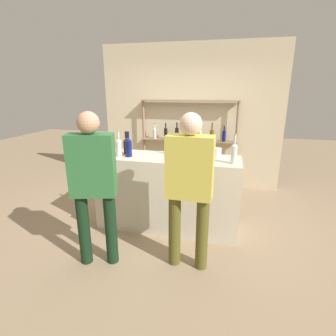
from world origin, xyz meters
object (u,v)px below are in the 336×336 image
Objects in this scene: cork_jar at (217,153)px; customer_right at (189,182)px; counter_bottle_0 at (119,146)px; counter_bottle_1 at (129,147)px; counter_bottle_3 at (186,147)px; counter_bottle_5 at (234,153)px; wine_glass at (212,152)px; customer_left at (93,180)px; counter_bottle_4 at (176,147)px; counter_bottle_2 at (126,145)px.

cork_jar is 1.01m from customer_right.
counter_bottle_1 is (0.14, -0.00, 0.00)m from counter_bottle_0.
counter_bottle_5 is (0.62, -0.16, -0.00)m from counter_bottle_3.
wine_glass is 0.81m from customer_right.
counter_bottle_0 is at bearing -9.17° from customer_left.
counter_bottle_3 is at bearing 165.80° from counter_bottle_5.
counter_bottle_4 is 0.54m from wine_glass.
counter_bottle_3 is (0.87, -0.01, 0.02)m from counter_bottle_2.
wine_glass is 0.09× the size of customer_right.
cork_jar is (1.27, 0.12, -0.06)m from counter_bottle_2.
counter_bottle_1 is at bearing -177.62° from wine_glass.
counter_bottle_0 is 0.80m from counter_bottle_4.
counter_bottle_5 reaches higher than wine_glass.
counter_bottle_1 is 1.11× the size of counter_bottle_4.
counter_bottle_3 reaches higher than counter_bottle_5.
counter_bottle_1 reaches higher than wine_glass.
counter_bottle_4 is at bearing 20.82° from customer_right.
counter_bottle_2 is 2.58× the size of cork_jar.
wine_glass is (-0.27, 0.08, -0.03)m from counter_bottle_5.
customer_right reaches higher than counter_bottle_2.
counter_bottle_4 is 2.50× the size of cork_jar.
counter_bottle_4 is 0.56m from cork_jar.
counter_bottle_2 is 0.19× the size of customer_left.
counter_bottle_4 is 0.18× the size of customer_left.
counter_bottle_5 is 1.71m from customer_left.
counter_bottle_5 is (1.49, -0.17, 0.02)m from counter_bottle_2.
counter_bottle_4 is at bearing -176.69° from cork_jar.
counter_bottle_1 reaches higher than counter_bottle_4.
counter_bottle_4 is 0.82m from counter_bottle_5.
customer_right reaches higher than wine_glass.
counter_bottle_3 is at bearing 167.77° from wine_glass.
customer_left is (-1.24, -1.16, -0.10)m from cork_jar.
customer_left reaches higher than counter_bottle_3.
customer_right is (-0.45, -0.70, -0.18)m from counter_bottle_5.
wine_glass is (1.28, 0.04, -0.02)m from counter_bottle_0.
customer_left is at bearing -149.05° from counter_bottle_5.
counter_bottle_4 reaches higher than wine_glass.
customer_right reaches higher than counter_bottle_4.
counter_bottle_1 is at bearing -167.94° from cork_jar.
cork_jar is (0.40, 0.13, -0.08)m from counter_bottle_3.
cork_jar is 0.07× the size of customer_left.
counter_bottle_4 is 1.02m from customer_right.
counter_bottle_0 is 2.24× the size of wine_glass.
counter_bottle_5 is at bearing -1.39° from counter_bottle_0.
cork_jar is at bearing 5.24° from counter_bottle_2.
counter_bottle_1 is 1.07× the size of counter_bottle_2.
customer_right is at bearing -33.55° from counter_bottle_0.
counter_bottle_5 is at bearing -16.73° from wine_glass.
customer_right is (-0.18, -0.78, -0.15)m from wine_glass.
cork_jar is (0.56, 0.03, -0.06)m from counter_bottle_4.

